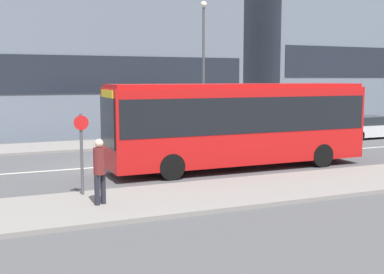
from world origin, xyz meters
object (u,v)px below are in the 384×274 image
Objects in this scene: city_bus at (239,120)px; pedestrian_near_stop at (100,167)px; bus_stop_sign at (82,147)px; parked_car_0 at (297,131)px; street_lamp at (204,58)px; parked_car_1 at (367,128)px.

pedestrian_near_stop is at bearing -145.25° from city_bus.
bus_stop_sign is at bearing -155.38° from city_bus.
street_lamp is at bearing 162.27° from parked_car_0.
city_bus reaches higher than parked_car_0.
city_bus is at bearing -154.32° from parked_car_1.
bus_stop_sign is at bearing -148.27° from parked_car_0.
parked_car_1 is 11.08m from street_lamp.
parked_car_1 is at bearing 4.27° from pedestrian_near_stop.
parked_car_0 is 0.51× the size of street_lamp.
pedestrian_near_stop is at bearing -143.92° from parked_car_0.
parked_car_1 reaches higher than parked_car_0.
pedestrian_near_stop is at bearing -152.29° from parked_car_1.
parked_car_1 is (11.96, 5.75, -1.32)m from city_bus.
street_lamp is at bearing 49.84° from bus_stop_sign.
street_lamp reaches higher than parked_car_0.
bus_stop_sign is (-6.71, -2.60, -0.38)m from city_bus.
city_bus reaches higher than bus_stop_sign.
city_bus is 13.34m from parked_car_1.
city_bus is 7.20m from bus_stop_sign.
pedestrian_near_stop is 0.75× the size of bus_stop_sign.
city_bus is at bearing -103.67° from street_lamp.
bus_stop_sign reaches higher than parked_car_1.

